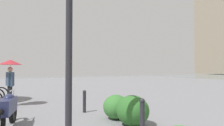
% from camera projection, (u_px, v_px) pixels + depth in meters
% --- Properties ---
extents(lamppost, '(0.98, 0.28, 4.29)m').
position_uv_depth(lamppost, '(69.00, 12.00, 4.20)').
color(lamppost, '#232328').
rests_on(lamppost, ground).
extents(motorcycle, '(2.16, 0.57, 1.06)m').
position_uv_depth(motorcycle, '(7.00, 110.00, 5.40)').
color(motorcycle, black).
rests_on(motorcycle, ground).
extents(pedestrian, '(1.00, 1.00, 2.03)m').
position_uv_depth(pedestrian, '(10.00, 69.00, 8.76)').
color(pedestrian, black).
rests_on(pedestrian, ground).
extents(bollard_near, '(0.13, 0.13, 0.90)m').
position_uv_depth(bollard_near, '(142.00, 116.00, 4.89)').
color(bollard_near, '#232328').
rests_on(bollard_near, ground).
extents(bollard_mid, '(0.13, 0.13, 0.83)m').
position_uv_depth(bollard_mid, '(84.00, 101.00, 7.42)').
color(bollard_mid, '#232328').
rests_on(bollard_mid, ground).
extents(shrub_round, '(1.02, 0.92, 0.87)m').
position_uv_depth(shrub_round, '(133.00, 110.00, 5.68)').
color(shrub_round, '#2D6628').
rests_on(shrub_round, ground).
extents(shrub_wide, '(0.92, 0.83, 0.78)m').
position_uv_depth(shrub_wide, '(116.00, 107.00, 6.45)').
color(shrub_wide, '#387533').
rests_on(shrub_wide, ground).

